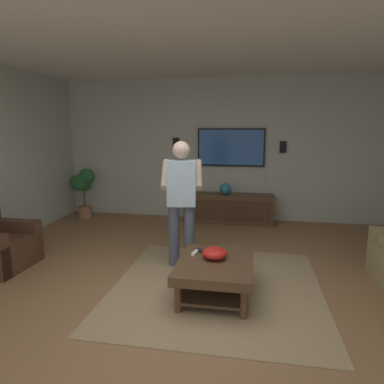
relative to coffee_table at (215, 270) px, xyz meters
name	(u,v)px	position (x,y,z in m)	size (l,w,h in m)	color
ground_plane	(183,307)	(-0.30, 0.29, -0.30)	(8.67, 8.67, 0.00)	olive
wall_back_tv	(219,150)	(3.36, 0.29, 1.08)	(0.10, 6.47, 2.76)	#B2B7AD
ceiling_slab	(181,10)	(-0.30, 0.29, 2.51)	(7.42, 6.47, 0.10)	white
area_rug	(217,287)	(0.20, 0.00, -0.29)	(2.43, 2.33, 0.01)	#9E8460
coffee_table	(215,270)	(0.00, 0.00, 0.00)	(1.00, 0.80, 0.40)	#513823
media_console	(229,208)	(3.02, 0.06, -0.02)	(0.45, 1.70, 0.55)	#513823
tv	(231,147)	(3.26, 0.06, 1.14)	(0.05, 1.30, 0.73)	black
person_standing	(181,197)	(0.76, 0.53, 0.64)	(0.60, 0.60, 1.64)	#4C5166
potted_plant_tall	(83,186)	(2.85, 2.99, 0.36)	(0.45, 0.45, 1.00)	#9E6B4C
bowl	(215,253)	(0.06, 0.02, 0.17)	(0.27, 0.27, 0.12)	red
remote_white	(195,253)	(0.17, 0.25, 0.12)	(0.15, 0.04, 0.02)	white
remote_black	(202,251)	(0.23, 0.18, 0.12)	(0.15, 0.04, 0.02)	black
vase_round	(225,189)	(2.98, 0.13, 0.36)	(0.22, 0.22, 0.22)	teal
wall_speaker_left	(283,147)	(3.28, -0.92, 1.15)	(0.06, 0.12, 0.22)	black
wall_speaker_right	(176,143)	(3.28, 1.15, 1.20)	(0.06, 0.12, 0.22)	black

